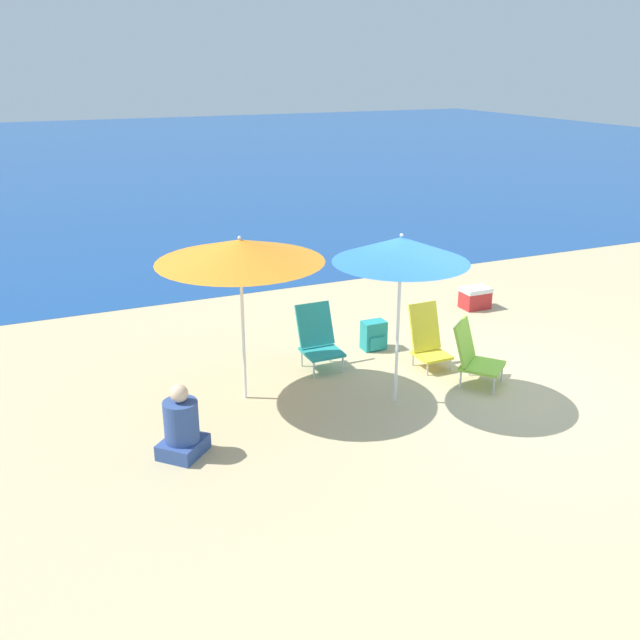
{
  "coord_description": "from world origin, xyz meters",
  "views": [
    {
      "loc": [
        -4.97,
        -6.39,
        3.78
      ],
      "look_at": [
        -1.9,
        0.55,
        1.0
      ],
      "focal_mm": 40.0,
      "sensor_mm": 36.0,
      "label": 1
    }
  ],
  "objects_px": {
    "person_seated_near": "(182,428)",
    "backpack_teal": "(374,335)",
    "beach_chair_yellow": "(428,338)",
    "beach_umbrella_blue": "(401,250)",
    "beach_chair_lime": "(473,354)",
    "beach_umbrella_orange": "(240,251)",
    "cooler_box": "(475,298)",
    "beach_chair_teal": "(318,338)"
  },
  "relations": [
    {
      "from": "person_seated_near",
      "to": "backpack_teal",
      "type": "height_order",
      "value": "person_seated_near"
    },
    {
      "from": "beach_chair_yellow",
      "to": "person_seated_near",
      "type": "height_order",
      "value": "beach_chair_yellow"
    },
    {
      "from": "beach_umbrella_blue",
      "to": "beach_chair_lime",
      "type": "height_order",
      "value": "beach_umbrella_blue"
    },
    {
      "from": "beach_umbrella_orange",
      "to": "cooler_box",
      "type": "xyz_separation_m",
      "value": [
        4.41,
        1.61,
        -1.62
      ]
    },
    {
      "from": "person_seated_near",
      "to": "beach_chair_teal",
      "type": "bearing_deg",
      "value": 80.37
    },
    {
      "from": "beach_umbrella_blue",
      "to": "beach_chair_teal",
      "type": "height_order",
      "value": "beach_umbrella_blue"
    },
    {
      "from": "beach_chair_lime",
      "to": "person_seated_near",
      "type": "relative_size",
      "value": 1.02
    },
    {
      "from": "beach_chair_teal",
      "to": "person_seated_near",
      "type": "xyz_separation_m",
      "value": [
        -2.15,
        -1.48,
        -0.1
      ]
    },
    {
      "from": "beach_umbrella_blue",
      "to": "beach_chair_teal",
      "type": "distance_m",
      "value": 1.98
    },
    {
      "from": "beach_umbrella_blue",
      "to": "beach_chair_yellow",
      "type": "distance_m",
      "value": 1.88
    },
    {
      "from": "beach_chair_yellow",
      "to": "beach_chair_lime",
      "type": "relative_size",
      "value": 1.04
    },
    {
      "from": "backpack_teal",
      "to": "cooler_box",
      "type": "xyz_separation_m",
      "value": [
        2.31,
        0.88,
        -0.03
      ]
    },
    {
      "from": "beach_chair_lime",
      "to": "cooler_box",
      "type": "bearing_deg",
      "value": 13.97
    },
    {
      "from": "beach_umbrella_blue",
      "to": "person_seated_near",
      "type": "height_order",
      "value": "beach_umbrella_blue"
    },
    {
      "from": "beach_umbrella_orange",
      "to": "beach_chair_lime",
      "type": "height_order",
      "value": "beach_umbrella_orange"
    },
    {
      "from": "beach_umbrella_blue",
      "to": "beach_chair_teal",
      "type": "bearing_deg",
      "value": 107.69
    },
    {
      "from": "backpack_teal",
      "to": "cooler_box",
      "type": "relative_size",
      "value": 0.9
    },
    {
      "from": "beach_umbrella_orange",
      "to": "beach_chair_yellow",
      "type": "xyz_separation_m",
      "value": [
        2.48,
        -0.03,
        -1.43
      ]
    },
    {
      "from": "person_seated_near",
      "to": "cooler_box",
      "type": "distance_m",
      "value": 5.98
    },
    {
      "from": "beach_chair_lime",
      "to": "backpack_teal",
      "type": "height_order",
      "value": "beach_chair_lime"
    },
    {
      "from": "backpack_teal",
      "to": "beach_chair_teal",
      "type": "bearing_deg",
      "value": -166.41
    },
    {
      "from": "beach_chair_yellow",
      "to": "beach_umbrella_blue",
      "type": "bearing_deg",
      "value": -140.67
    },
    {
      "from": "beach_chair_lime",
      "to": "backpack_teal",
      "type": "xyz_separation_m",
      "value": [
        -0.59,
        1.47,
        -0.19
      ]
    },
    {
      "from": "beach_umbrella_blue",
      "to": "beach_umbrella_orange",
      "type": "distance_m",
      "value": 1.77
    },
    {
      "from": "beach_umbrella_orange",
      "to": "cooler_box",
      "type": "bearing_deg",
      "value": 20.05
    },
    {
      "from": "beach_chair_lime",
      "to": "beach_chair_teal",
      "type": "height_order",
      "value": "beach_chair_teal"
    },
    {
      "from": "beach_umbrella_orange",
      "to": "backpack_teal",
      "type": "distance_m",
      "value": 2.74
    },
    {
      "from": "beach_umbrella_blue",
      "to": "cooler_box",
      "type": "distance_m",
      "value": 4.07
    },
    {
      "from": "beach_umbrella_orange",
      "to": "person_seated_near",
      "type": "xyz_separation_m",
      "value": [
        -0.98,
        -0.97,
        -1.5
      ]
    },
    {
      "from": "beach_umbrella_blue",
      "to": "beach_chair_yellow",
      "type": "height_order",
      "value": "beach_umbrella_blue"
    },
    {
      "from": "beach_chair_lime",
      "to": "beach_chair_teal",
      "type": "xyz_separation_m",
      "value": [
        -1.53,
        1.25,
        0.01
      ]
    },
    {
      "from": "beach_chair_yellow",
      "to": "person_seated_near",
      "type": "bearing_deg",
      "value": -165.83
    },
    {
      "from": "cooler_box",
      "to": "beach_umbrella_blue",
      "type": "bearing_deg",
      "value": -139.65
    },
    {
      "from": "beach_umbrella_orange",
      "to": "beach_chair_lime",
      "type": "bearing_deg",
      "value": -15.31
    },
    {
      "from": "beach_chair_lime",
      "to": "person_seated_near",
      "type": "bearing_deg",
      "value": 143.75
    },
    {
      "from": "beach_umbrella_blue",
      "to": "beach_chair_lime",
      "type": "bearing_deg",
      "value": 3.0
    },
    {
      "from": "cooler_box",
      "to": "backpack_teal",
      "type": "bearing_deg",
      "value": -159.23
    },
    {
      "from": "beach_chair_teal",
      "to": "person_seated_near",
      "type": "bearing_deg",
      "value": -145.39
    },
    {
      "from": "beach_chair_yellow",
      "to": "person_seated_near",
      "type": "relative_size",
      "value": 1.05
    },
    {
      "from": "beach_umbrella_orange",
      "to": "backpack_teal",
      "type": "xyz_separation_m",
      "value": [
        2.1,
        0.73,
        -1.6
      ]
    },
    {
      "from": "beach_chair_yellow",
      "to": "cooler_box",
      "type": "distance_m",
      "value": 2.54
    },
    {
      "from": "beach_chair_teal",
      "to": "person_seated_near",
      "type": "height_order",
      "value": "beach_chair_teal"
    }
  ]
}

